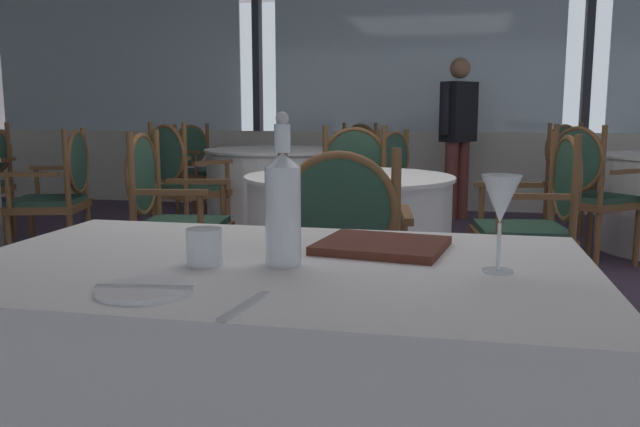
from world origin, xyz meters
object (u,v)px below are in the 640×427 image
(wine_glass, at_px, (501,201))
(dining_chair_3_2, at_px, (353,163))
(dining_chair_2_3, at_px, (340,251))
(dining_chair_3_3, at_px, (200,163))
(dining_chair_1_3, at_px, (587,185))
(menu_book, at_px, (382,245))
(dining_chair_1_2, at_px, (573,169))
(dining_chair_2_2, at_px, (166,208))
(dining_chair_3_1, at_px, (380,180))
(water_bottle, at_px, (283,205))
(side_plate, at_px, (145,290))
(water_tumbler, at_px, (204,247))
(dining_chair_3_0, at_px, (180,177))
(diner_person_0, at_px, (458,129))
(dining_chair_2_1, at_px, (354,188))
(dining_chair_2_0, at_px, (540,213))
(dining_chair_0_0, at_px, (61,188))

(wine_glass, xyz_separation_m, dining_chair_3_2, (-1.12, 5.15, -0.33))
(dining_chair_2_3, height_order, dining_chair_3_3, dining_chair_3_3)
(wine_glass, distance_m, dining_chair_1_3, 3.52)
(dining_chair_2_3, bearing_deg, menu_book, -170.76)
(dining_chair_2_3, bearing_deg, dining_chair_1_3, -35.98)
(dining_chair_1_2, xyz_separation_m, dining_chair_2_2, (-2.55, -3.05, 0.01))
(dining_chair_3_1, bearing_deg, menu_book, 124.85)
(water_bottle, bearing_deg, dining_chair_2_2, 121.75)
(side_plate, distance_m, water_tumbler, 0.24)
(water_bottle, bearing_deg, dining_chair_3_1, 93.49)
(dining_chair_1_2, distance_m, dining_chair_3_0, 3.50)
(diner_person_0, bearing_deg, dining_chair_2_2, -77.60)
(menu_book, bearing_deg, wine_glass, -24.77)
(dining_chair_2_1, bearing_deg, dining_chair_3_2, -178.26)
(menu_book, height_order, dining_chair_3_2, dining_chair_3_2)
(water_tumbler, relative_size, diner_person_0, 0.05)
(water_bottle, height_order, dining_chair_3_1, water_bottle)
(dining_chair_2_0, bearing_deg, dining_chair_2_3, 44.90)
(dining_chair_0_0, relative_size, dining_chair_2_3, 1.01)
(water_tumbler, relative_size, dining_chair_1_2, 0.08)
(side_plate, xyz_separation_m, dining_chair_2_3, (0.13, 1.29, -0.20))
(wine_glass, bearing_deg, dining_chair_3_0, 123.54)
(water_bottle, relative_size, wine_glass, 1.63)
(dining_chair_3_2, bearing_deg, dining_chair_2_0, 53.56)
(dining_chair_2_3, bearing_deg, dining_chair_3_3, 21.80)
(dining_chair_1_2, xyz_separation_m, dining_chair_2_3, (-1.45, -3.88, -0.00))
(menu_book, relative_size, diner_person_0, 0.18)
(dining_chair_2_3, bearing_deg, dining_chair_3_0, 28.69)
(water_bottle, distance_m, dining_chair_3_2, 5.23)
(water_bottle, bearing_deg, wine_glass, 3.30)
(dining_chair_2_3, distance_m, dining_chair_3_2, 4.19)
(side_plate, relative_size, menu_book, 0.60)
(water_bottle, height_order, wine_glass, water_bottle)
(dining_chair_1_3, bearing_deg, dining_chair_3_3, 119.66)
(dining_chair_3_2, bearing_deg, dining_chair_2_2, 19.78)
(dining_chair_1_3, xyz_separation_m, diner_person_0, (-0.89, 1.85, 0.33))
(wine_glass, bearing_deg, diner_person_0, 90.99)
(dining_chair_2_1, xyz_separation_m, dining_chair_3_2, (-0.36, 2.21, -0.01))
(side_plate, bearing_deg, dining_chair_3_2, 95.05)
(dining_chair_1_3, bearing_deg, dining_chair_3_0, 143.95)
(wine_glass, bearing_deg, dining_chair_2_1, 104.60)
(water_bottle, height_order, diner_person_0, diner_person_0)
(side_plate, relative_size, dining_chair_1_2, 0.18)
(dining_chair_2_0, xyz_separation_m, dining_chair_3_0, (-2.48, 1.14, 0.02))
(water_tumbler, height_order, dining_chair_1_2, dining_chair_1_2)
(dining_chair_1_3, xyz_separation_m, dining_chair_3_0, (-2.94, -0.18, 0.01))
(wine_glass, distance_m, dining_chair_3_1, 3.76)
(dining_chair_1_3, bearing_deg, dining_chair_2_3, -158.02)
(dining_chair_0_0, bearing_deg, side_plate, 110.59)
(menu_book, height_order, dining_chair_0_0, dining_chair_0_0)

